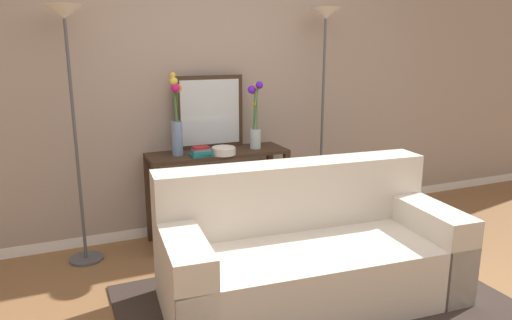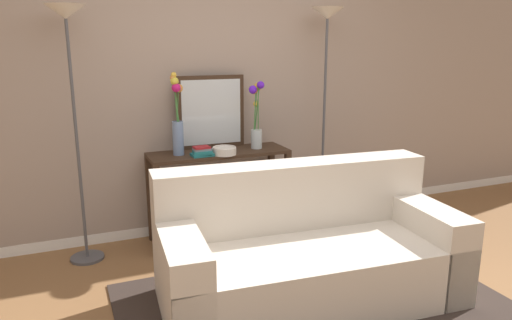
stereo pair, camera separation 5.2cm
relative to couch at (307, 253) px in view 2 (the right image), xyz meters
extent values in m
cube|color=white|center=(-0.17, 1.52, -0.27)|extent=(12.00, 0.15, 0.09)
cube|color=gray|center=(-0.17, 1.52, 1.27)|extent=(12.00, 0.14, 2.99)
cube|color=#332823|center=(0.00, -0.16, -0.31)|extent=(2.48, 1.62, 0.01)
cube|color=beige|center=(0.00, -0.06, -0.10)|extent=(2.01, 1.04, 0.42)
cube|color=beige|center=(0.02, 0.25, 0.34)|extent=(1.96, 0.41, 0.46)
cube|color=beige|center=(-0.86, 0.01, -0.01)|extent=(0.31, 0.90, 0.60)
cube|color=beige|center=(0.85, -0.13, -0.01)|extent=(0.31, 0.90, 0.60)
cube|color=#382619|center=(-0.22, 1.19, 0.46)|extent=(1.19, 0.40, 0.03)
cube|color=#382619|center=(-0.22, 1.19, -0.17)|extent=(1.10, 0.34, 0.01)
cube|color=#382619|center=(-0.79, 1.02, 0.06)|extent=(0.05, 0.05, 0.76)
cube|color=#382619|center=(0.35, 1.02, 0.06)|extent=(0.05, 0.05, 0.76)
cube|color=#382619|center=(-0.79, 1.37, 0.06)|extent=(0.05, 0.05, 0.76)
cube|color=#382619|center=(0.35, 1.37, 0.06)|extent=(0.05, 0.05, 0.76)
cylinder|color=#4C4C51|center=(-1.34, 1.18, -0.30)|extent=(0.26, 0.26, 0.02)
cylinder|color=#4C4C51|center=(-1.34, 1.18, 0.62)|extent=(0.02, 0.02, 1.83)
cone|color=silver|center=(-1.34, 1.18, 1.59)|extent=(0.28, 0.28, 0.10)
cylinder|color=#4C4C51|center=(0.80, 1.18, -0.30)|extent=(0.26, 0.26, 0.02)
cylinder|color=#4C4C51|center=(0.80, 1.18, 0.64)|extent=(0.02, 0.02, 1.86)
cone|color=silver|center=(0.80, 1.18, 1.62)|extent=(0.28, 0.28, 0.10)
cube|color=#382619|center=(-0.22, 1.36, 0.79)|extent=(0.60, 0.02, 0.63)
cube|color=silver|center=(-0.22, 1.35, 0.79)|extent=(0.53, 0.01, 0.56)
cylinder|color=#6B84AD|center=(-0.57, 1.20, 0.61)|extent=(0.09, 0.09, 0.28)
cylinder|color=#3D7538|center=(-0.57, 1.18, 0.91)|extent=(0.04, 0.03, 0.33)
sphere|color=gold|center=(-0.58, 1.17, 1.08)|extent=(0.07, 0.07, 0.07)
cylinder|color=#3D7538|center=(-0.56, 1.20, 0.88)|extent=(0.02, 0.02, 0.26)
sphere|color=orange|center=(-0.54, 1.22, 1.01)|extent=(0.07, 0.07, 0.07)
cylinder|color=#3D7538|center=(-0.57, 1.18, 0.89)|extent=(0.02, 0.01, 0.27)
sphere|color=#C21769|center=(-0.57, 1.16, 1.02)|extent=(0.07, 0.07, 0.07)
cylinder|color=#3D7538|center=(-0.57, 1.18, 0.94)|extent=(0.03, 0.02, 0.38)
sphere|color=gold|center=(-0.59, 1.17, 1.13)|extent=(0.04, 0.04, 0.04)
cylinder|color=#3D7538|center=(-0.58, 1.19, 0.93)|extent=(0.02, 0.02, 0.35)
sphere|color=#D58943|center=(-0.59, 1.18, 1.10)|extent=(0.05, 0.05, 0.05)
cylinder|color=silver|center=(0.13, 1.18, 0.55)|extent=(0.10, 0.10, 0.17)
cylinder|color=#3D7538|center=(0.13, 1.20, 0.75)|extent=(0.03, 0.01, 0.22)
sphere|color=gold|center=(0.14, 1.22, 0.86)|extent=(0.05, 0.05, 0.05)
cylinder|color=#3D7538|center=(0.12, 1.19, 0.81)|extent=(0.03, 0.03, 0.34)
sphere|color=#5B1CE1|center=(0.10, 1.21, 0.98)|extent=(0.07, 0.07, 0.07)
cylinder|color=#3D7538|center=(0.12, 1.20, 0.80)|extent=(0.04, 0.02, 0.34)
sphere|color=orange|center=(0.12, 1.22, 0.97)|extent=(0.06, 0.06, 0.06)
cylinder|color=#3D7538|center=(0.14, 1.19, 0.82)|extent=(0.04, 0.04, 0.37)
sphere|color=gold|center=(0.15, 1.21, 1.01)|extent=(0.07, 0.07, 0.07)
cylinder|color=#3D7538|center=(0.14, 1.18, 0.83)|extent=(0.02, 0.03, 0.39)
sphere|color=#551BD2|center=(0.16, 1.17, 1.02)|extent=(0.06, 0.06, 0.06)
cylinder|color=silver|center=(-0.21, 1.06, 0.50)|extent=(0.20, 0.20, 0.05)
torus|color=silver|center=(-0.21, 1.06, 0.53)|extent=(0.20, 0.20, 0.01)
cube|color=#1E7075|center=(-0.40, 1.08, 0.48)|extent=(0.18, 0.13, 0.02)
cube|color=#1E7075|center=(-0.40, 1.07, 0.51)|extent=(0.16, 0.13, 0.03)
cube|color=slate|center=(-0.40, 1.08, 0.53)|extent=(0.14, 0.10, 0.02)
cube|color=maroon|center=(-0.40, 1.07, 0.54)|extent=(0.13, 0.10, 0.02)
cube|color=#BC3328|center=(-0.68, 1.19, -0.26)|extent=(0.05, 0.15, 0.11)
cube|color=silver|center=(-0.63, 1.19, -0.26)|extent=(0.06, 0.15, 0.11)
cube|color=maroon|center=(-0.58, 1.19, -0.26)|extent=(0.02, 0.16, 0.10)
cube|color=#B77F33|center=(-0.55, 1.19, -0.25)|extent=(0.04, 0.15, 0.12)
cube|color=#6B3360|center=(-0.52, 1.19, -0.26)|extent=(0.03, 0.14, 0.10)
cube|color=gold|center=(-0.48, 1.19, -0.26)|extent=(0.05, 0.18, 0.10)
cube|color=#2D2D33|center=(-0.43, 1.19, -0.26)|extent=(0.05, 0.14, 0.11)
cube|color=slate|center=(-0.38, 1.19, -0.26)|extent=(0.03, 0.17, 0.11)
cube|color=#1E7075|center=(-0.34, 1.19, -0.25)|extent=(0.05, 0.14, 0.12)
cube|color=navy|center=(-0.30, 1.19, -0.25)|extent=(0.04, 0.13, 0.13)
camera|label=1|loc=(-1.49, -2.59, 1.37)|focal=33.57mm
camera|label=2|loc=(-1.45, -2.61, 1.37)|focal=33.57mm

